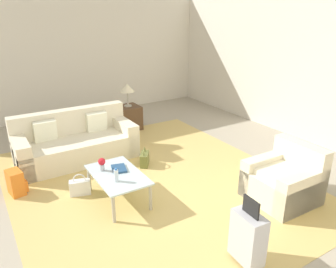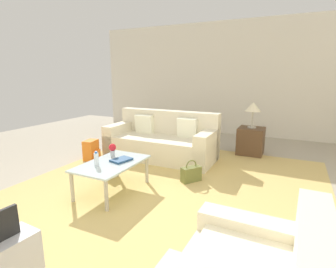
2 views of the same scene
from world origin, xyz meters
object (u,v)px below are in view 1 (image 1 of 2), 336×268
(water_bottle, at_px, (116,175))
(handbag_olive, at_px, (145,159))
(flower_vase, at_px, (102,163))
(suitcase_silver, at_px, (248,237))
(handbag_white, at_px, (80,187))
(coffee_table_book, at_px, (119,169))
(coffee_table, at_px, (118,177))
(side_table, at_px, (129,118))
(backpack_orange, at_px, (16,183))
(armchair, at_px, (285,181))
(couch, at_px, (75,144))
(table_lamp, at_px, (127,89))

(water_bottle, relative_size, handbag_olive, 0.57)
(flower_vase, bearing_deg, suitcase_silver, 20.95)
(handbag_white, bearing_deg, water_bottle, 28.01)
(water_bottle, bearing_deg, coffee_table_book, 150.64)
(coffee_table, height_order, coffee_table_book, coffee_table_book)
(side_table, height_order, handbag_white, side_table)
(coffee_table_book, relative_size, backpack_orange, 0.71)
(side_table, height_order, handbag_olive, side_table)
(flower_vase, height_order, side_table, flower_vase)
(armchair, relative_size, water_bottle, 4.48)
(couch, relative_size, suitcase_silver, 2.59)
(flower_vase, bearing_deg, coffee_table_book, 66.50)
(side_table, bearing_deg, water_bottle, -28.07)
(handbag_white, bearing_deg, couch, 165.32)
(couch, xyz_separation_m, table_lamp, (-1.00, 1.60, 0.68))
(coffee_table_book, bearing_deg, coffee_table, -20.07)
(flower_vase, distance_m, handbag_white, 0.58)
(suitcase_silver, relative_size, backpack_orange, 2.12)
(flower_vase, bearing_deg, armchair, 56.74)
(flower_vase, height_order, backpack_orange, flower_vase)
(coffee_table_book, distance_m, flower_vase, 0.27)
(table_lamp, distance_m, backpack_orange, 3.41)
(coffee_table, distance_m, water_bottle, 0.27)
(side_table, height_order, table_lamp, table_lamp)
(water_bottle, height_order, coffee_table_book, water_bottle)
(couch, height_order, flower_vase, couch)
(water_bottle, relative_size, coffee_table_book, 0.71)
(suitcase_silver, distance_m, handbag_white, 2.73)
(coffee_table, bearing_deg, coffee_table_book, 146.31)
(water_bottle, xyz_separation_m, flower_vase, (-0.42, -0.05, 0.03))
(handbag_olive, bearing_deg, armchair, 30.81)
(flower_vase, relative_size, handbag_olive, 0.57)
(coffee_table_book, bearing_deg, handbag_olive, 145.08)
(coffee_table, xyz_separation_m, suitcase_silver, (2.00, 0.70, -0.03))
(couch, distance_m, flower_vase, 1.60)
(side_table, bearing_deg, couch, -58.01)
(coffee_table_book, distance_m, suitcase_silver, 2.21)
(couch, xyz_separation_m, handbag_white, (1.34, -0.35, -0.18))
(couch, xyz_separation_m, coffee_table_book, (1.68, 0.18, 0.14))
(coffee_table_book, xyz_separation_m, handbag_olive, (-0.72, 0.81, -0.33))
(coffee_table_book, relative_size, table_lamp, 0.53)
(flower_vase, relative_size, suitcase_silver, 0.24)
(side_table, height_order, backpack_orange, side_table)
(water_bottle, height_order, handbag_white, water_bottle)
(couch, distance_m, coffee_table, 1.80)
(coffee_table, bearing_deg, handbag_olive, 133.19)
(armchair, bearing_deg, backpack_orange, -123.65)
(flower_vase, distance_m, table_lamp, 3.09)
(suitcase_silver, xyz_separation_m, handbag_olive, (-2.84, 0.19, -0.23))
(couch, height_order, handbag_olive, couch)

